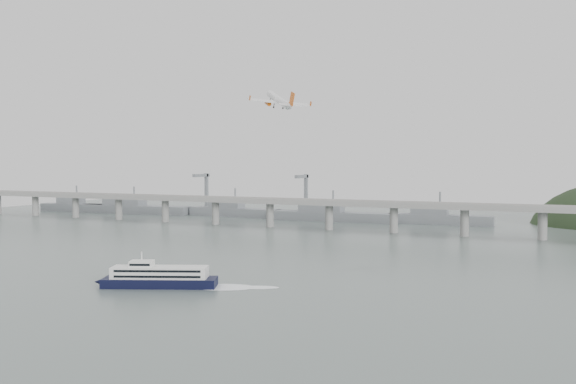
% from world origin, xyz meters
% --- Properties ---
extents(ground, '(900.00, 900.00, 0.00)m').
position_xyz_m(ground, '(0.00, 0.00, 0.00)').
color(ground, '#55625E').
rests_on(ground, ground).
extents(bridge, '(800.00, 22.00, 23.90)m').
position_xyz_m(bridge, '(-1.15, 200.00, 17.65)').
color(bridge, gray).
rests_on(bridge, ground).
extents(distant_fleet, '(453.00, 60.90, 40.00)m').
position_xyz_m(distant_fleet, '(-155.36, 265.08, 6.22)').
color(distant_fleet, slate).
rests_on(distant_fleet, ground).
extents(ferry, '(73.57, 35.64, 14.59)m').
position_xyz_m(ferry, '(-21.28, -27.95, 3.96)').
color(ferry, black).
rests_on(ferry, ground).
extents(airliner, '(33.20, 32.58, 16.59)m').
position_xyz_m(airliner, '(-18.16, 83.85, 86.81)').
color(airliner, white).
rests_on(airliner, ground).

